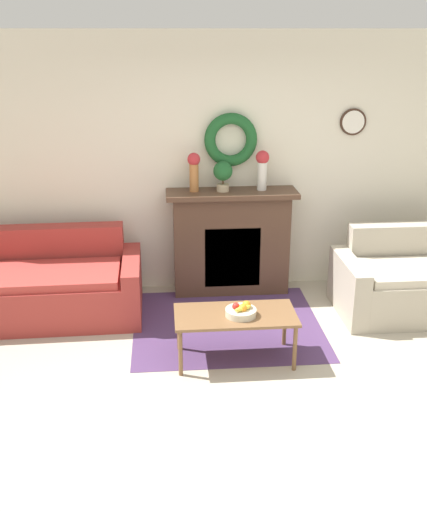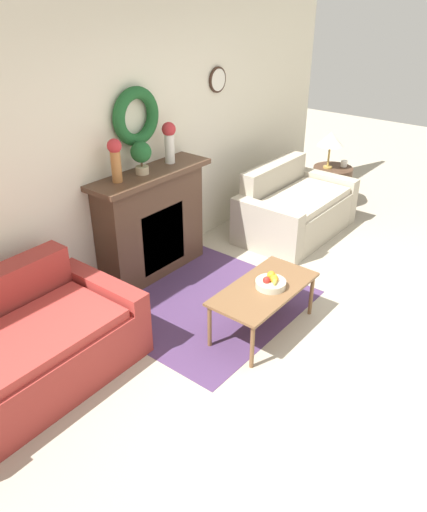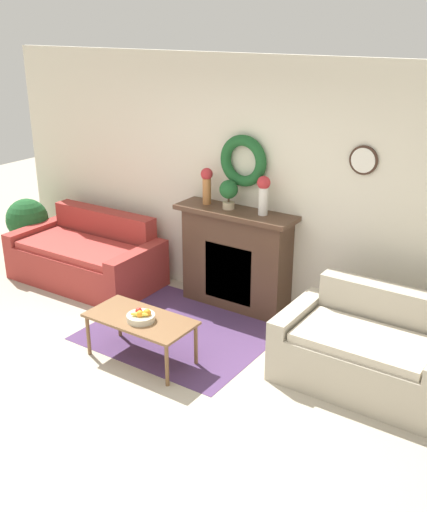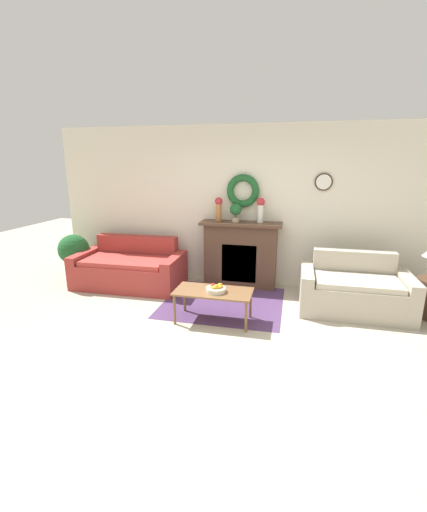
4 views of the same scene
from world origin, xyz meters
name	(u,v)px [view 1 (image 1 of 4)]	position (x,y,z in m)	size (l,w,h in m)	color
ground_plane	(266,405)	(0.00, 0.00, 0.00)	(16.00, 16.00, 0.00)	#ADA38E
floor_rug	(227,324)	(-0.15, 1.36, 0.00)	(1.80, 1.61, 0.01)	#4C335B
wall_back	(232,164)	(0.00, 2.38, 1.36)	(6.80, 0.18, 2.70)	beige
fireplace	(231,241)	(-0.03, 2.17, 0.57)	(1.36, 0.41, 1.13)	#4C3323
couch_left	(49,286)	(-1.90, 1.75, 0.30)	(1.84, 0.99, 0.82)	#9E332D
loveseat_right	(413,283)	(1.74, 1.52, 0.30)	(1.51, 0.89, 0.82)	#B2A893
coffee_table	(235,318)	(-0.15, 0.70, 0.39)	(1.03, 0.51, 0.44)	brown
fruit_bowl	(241,311)	(-0.11, 0.67, 0.48)	(0.26, 0.26, 0.12)	beige
vase_on_mantel_left	(194,169)	(-0.41, 2.18, 1.36)	(0.13, 0.13, 0.40)	#AD6B38
vase_on_mantel_right	(262,167)	(0.29, 2.18, 1.37)	(0.14, 0.14, 0.41)	silver
potted_plant_on_mantel	(223,173)	(-0.12, 2.16, 1.32)	(0.20, 0.20, 0.31)	tan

